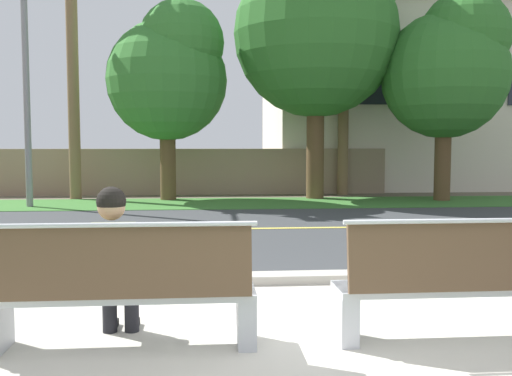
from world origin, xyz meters
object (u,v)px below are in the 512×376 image
Objects in this scene: seated_person_olive at (114,260)px; streetlamp at (28,53)px; bench_left at (121,292)px; shade_tree_far_left at (171,71)px; shade_tree_centre at (450,66)px; shade_tree_left at (322,22)px; bench_right at (465,284)px.

streetlamp reaches higher than seated_person_olive.
bench_left is 0.37× the size of shade_tree_far_left.
bench_left is 13.46m from shade_tree_centre.
shade_tree_far_left is (-0.32, 11.75, 3.05)m from bench_left.
streetlamp is (-3.71, 10.54, 3.31)m from bench_left.
bench_left is 0.36× the size of shade_tree_centre.
seated_person_olive is 11.41m from streetlamp.
seated_person_olive is 0.22× the size of shade_tree_centre.
shade_tree_left reaches higher than shade_tree_far_left.
shade_tree_centre is (10.88, 0.41, -0.14)m from streetlamp.
seated_person_olive is 13.31m from shade_tree_centre.
streetlamp is at bearing -170.58° from shade_tree_left.
seated_person_olive is at bearing 176.39° from bench_right.
seated_person_olive is at bearing -88.79° from shade_tree_far_left.
shade_tree_centre is at bearing 56.80° from bench_left.
bench_left is 11.65m from streetlamp.
shade_tree_centre is at bearing -14.33° from shade_tree_left.
bench_left is at bearing -108.05° from shade_tree_left.
shade_tree_centre reaches higher than bench_left.
shade_tree_far_left is 0.97× the size of shade_tree_centre.
bench_right is at bearing -58.79° from streetlamp.
shade_tree_left is 1.35× the size of shade_tree_centre.
seated_person_olive is (-0.07, 0.17, 0.21)m from bench_left.
shade_tree_left reaches higher than seated_person_olive.
shade_tree_centre is at bearing 2.14° from streetlamp.
bench_right is 0.36× the size of shade_tree_centre.
bench_left is at bearing -123.20° from shade_tree_centre.
streetlamp is at bearing -177.86° from shade_tree_centre.
streetlamp is 3.61m from shade_tree_far_left.
shade_tree_centre is at bearing 56.10° from seated_person_olive.
streetlamp is 7.74m from shade_tree_left.
bench_right is at bearing -95.67° from shade_tree_left.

